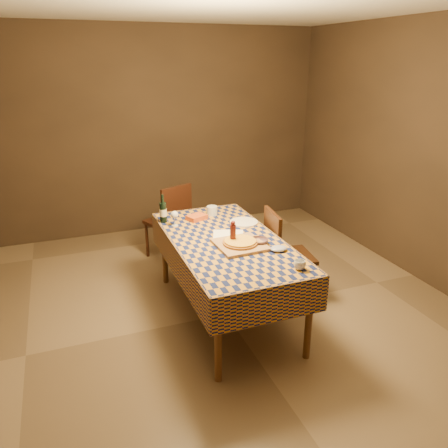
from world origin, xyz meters
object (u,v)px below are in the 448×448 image
object	(u,v)px
wine_bottle	(163,212)
chair_far	(171,218)
dining_table	(226,247)
pizza	(240,242)
bowl	(259,242)
white_plate	(244,222)
chair_right	(283,251)
cutting_board	(240,245)

from	to	relation	value
wine_bottle	chair_far	xyz separation A→B (m)	(0.26, 0.75, -0.35)
dining_table	wine_bottle	world-z (taller)	wine_bottle
pizza	bowl	distance (m)	0.17
dining_table	chair_far	size ratio (longest dim) A/B	1.98
bowl	white_plate	size ratio (longest dim) A/B	0.58
bowl	wine_bottle	size ratio (longest dim) A/B	0.57
bowl	chair_right	xyz separation A→B (m)	(0.40, 0.29, -0.27)
bowl	wine_bottle	bearing A→B (deg)	127.73
dining_table	cutting_board	xyz separation A→B (m)	(0.06, -0.18, 0.09)
white_plate	dining_table	bearing A→B (deg)	-133.61
chair_far	dining_table	bearing A→B (deg)	-83.50
pizza	chair_right	size ratio (longest dim) A/B	0.33
bowl	wine_bottle	world-z (taller)	wine_bottle
wine_bottle	chair_right	distance (m)	1.23
cutting_board	white_plate	distance (m)	0.57
dining_table	bowl	distance (m)	0.32
chair_far	wine_bottle	bearing A→B (deg)	-108.87
white_plate	bowl	bearing A→B (deg)	-98.91
chair_right	chair_far	bearing A→B (deg)	121.23
wine_bottle	chair_far	distance (m)	0.87
bowl	white_plate	distance (m)	0.54
pizza	wine_bottle	size ratio (longest dim) A/B	1.09
dining_table	chair_far	xyz separation A→B (m)	(-0.16, 1.38, -0.17)
dining_table	chair_right	distance (m)	0.66
dining_table	pizza	size ratio (longest dim) A/B	6.06
cutting_board	wine_bottle	distance (m)	0.95
dining_table	cutting_board	bearing A→B (deg)	-71.68
pizza	white_plate	bearing A→B (deg)	63.63
white_plate	chair_right	world-z (taller)	chair_right
dining_table	bowl	xyz separation A→B (m)	(0.23, -0.20, 0.10)
cutting_board	pizza	size ratio (longest dim) A/B	1.31
dining_table	bowl	bearing A→B (deg)	-41.05
dining_table	wine_bottle	size ratio (longest dim) A/B	6.58
wine_bottle	chair_far	world-z (taller)	wine_bottle
white_plate	cutting_board	bearing A→B (deg)	-116.37
dining_table	pizza	distance (m)	0.22
cutting_board	wine_bottle	bearing A→B (deg)	120.25
dining_table	wine_bottle	bearing A→B (deg)	123.24
wine_bottle	white_plate	distance (m)	0.79
cutting_board	bowl	size ratio (longest dim) A/B	2.52
dining_table	bowl	size ratio (longest dim) A/B	11.64
pizza	white_plate	distance (m)	0.57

